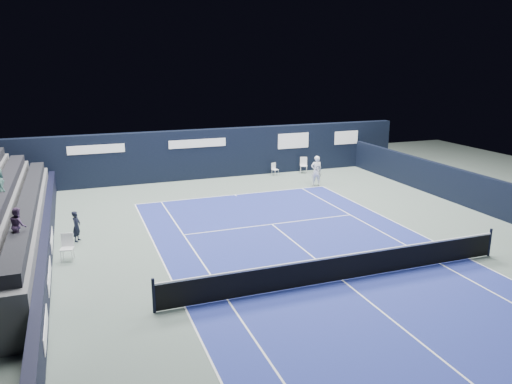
% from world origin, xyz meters
% --- Properties ---
extents(ground, '(48.00, 48.00, 0.00)m').
position_xyz_m(ground, '(0.00, 2.00, 0.00)').
color(ground, '#55655C').
rests_on(ground, ground).
extents(court_surface, '(10.97, 23.77, 0.01)m').
position_xyz_m(court_surface, '(0.00, 0.00, 0.00)').
color(court_surface, navy).
rests_on(court_surface, ground).
extents(enclosure_wall_right, '(0.30, 22.00, 1.80)m').
position_xyz_m(enclosure_wall_right, '(10.50, 6.00, 0.90)').
color(enclosure_wall_right, black).
rests_on(enclosure_wall_right, ground).
extents(folding_chair_back_a, '(0.45, 0.47, 0.81)m').
position_xyz_m(folding_chair_back_a, '(3.93, 15.72, 0.54)').
color(folding_chair_back_a, white).
rests_on(folding_chair_back_a, ground).
extents(folding_chair_back_b, '(0.60, 0.59, 1.04)m').
position_xyz_m(folding_chair_back_b, '(6.04, 15.67, 0.59)').
color(folding_chair_back_b, silver).
rests_on(folding_chair_back_b, ground).
extents(line_judge_chair, '(0.53, 0.52, 1.02)m').
position_xyz_m(line_judge_chair, '(-8.78, 5.23, 0.58)').
color(line_judge_chair, white).
rests_on(line_judge_chair, ground).
extents(line_judge, '(0.48, 0.56, 1.29)m').
position_xyz_m(line_judge, '(-8.41, 7.22, 0.65)').
color(line_judge, black).
rests_on(line_judge, ground).
extents(court_markings, '(11.03, 23.83, 0.00)m').
position_xyz_m(court_markings, '(0.00, 0.00, 0.01)').
color(court_markings, white).
rests_on(court_markings, court_surface).
extents(tennis_net, '(12.90, 0.10, 1.10)m').
position_xyz_m(tennis_net, '(0.00, 0.00, 0.51)').
color(tennis_net, black).
rests_on(tennis_net, ground).
extents(back_sponsor_wall, '(26.00, 0.63, 3.10)m').
position_xyz_m(back_sponsor_wall, '(0.01, 16.50, 1.55)').
color(back_sponsor_wall, black).
rests_on(back_sponsor_wall, ground).
extents(side_barrier_left, '(0.33, 22.00, 1.20)m').
position_xyz_m(side_barrier_left, '(-9.50, 5.97, 0.60)').
color(side_barrier_left, black).
rests_on(side_barrier_left, ground).
extents(tennis_player, '(0.73, 0.89, 1.81)m').
position_xyz_m(tennis_player, '(5.22, 12.24, 0.91)').
color(tennis_player, white).
rests_on(tennis_player, ground).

